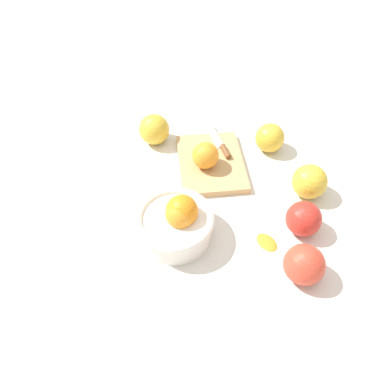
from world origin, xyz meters
The scene contains 11 objects.
ground_plane centered at (0.00, 0.00, 0.00)m, with size 2.40×2.40×0.00m, color silver.
bowl centered at (-0.14, 0.11, 0.04)m, with size 0.17×0.17×0.11m.
cutting_board centered at (0.07, 0.04, 0.01)m, with size 0.21×0.16×0.02m, color tan.
orange_on_board centered at (0.06, 0.05, 0.05)m, with size 0.06×0.06×0.06m, color orange.
knife centered at (0.13, 0.01, 0.02)m, with size 0.15×0.07×0.01m.
apple_front_left centered at (-0.12, -0.15, 0.04)m, with size 0.08×0.08×0.08m, color red.
apple_front_right centered at (0.14, -0.11, 0.04)m, with size 0.07×0.07×0.07m, color gold.
apple_back_right centered at (0.17, 0.18, 0.04)m, with size 0.08×0.08×0.08m, color gold.
apple_front_center centered at (-0.02, -0.19, 0.04)m, with size 0.08×0.08×0.08m, color gold.
apple_front_left_2 centered at (-0.23, -0.14, 0.04)m, with size 0.08×0.08×0.08m, color #D6422D.
citrus_peel centered at (-0.16, -0.08, 0.00)m, with size 0.05×0.04×0.01m, color orange.
Camera 1 is at (-0.61, 0.08, 0.69)m, focal length 35.96 mm.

